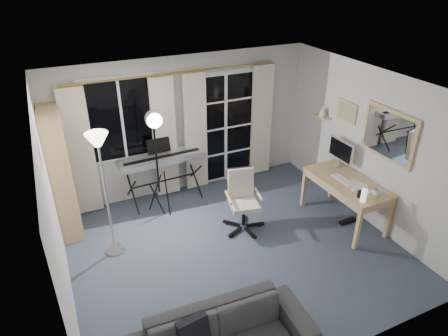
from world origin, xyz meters
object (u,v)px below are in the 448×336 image
Objects in this scene: keyboard_piano at (162,160)px; monitor at (341,151)px; sofa at (222,335)px; bookshelf at (59,177)px; torchiere_lamp at (100,159)px; studio_light at (155,132)px; mug at (377,192)px; desk at (347,186)px; office_chair at (242,194)px.

monitor is at bearing -29.27° from keyboard_piano.
sofa is (-3.00, -1.94, -0.63)m from monitor.
torchiere_lamp is at bearing -55.91° from bookshelf.
bookshelf is 0.99× the size of sofa.
monitor is at bearing -13.49° from studio_light.
studio_light reaches higher than mug.
bookshelf is 4.33m from desk.
studio_light is at bearing -116.83° from keyboard_piano.
monitor is (4.20, -1.17, 0.09)m from bookshelf.
bookshelf is 3.37m from sofa.
bookshelf reaches higher than keyboard_piano.
studio_light is 3.51× the size of monitor.
torchiere_lamp is at bearing -139.66° from keyboard_piano.
bookshelf is at bearing -177.63° from keyboard_piano.
monitor is (1.72, -0.12, 0.44)m from office_chair.
desk is (2.41, -1.76, -0.16)m from keyboard_piano.
keyboard_piano is (1.60, 0.14, -0.11)m from bookshelf.
keyboard_piano is 2.99m from desk.
mug is at bearing -97.08° from monitor.
torchiere_lamp reaches higher than monitor.
office_chair is at bearing 60.86° from sofa.
bookshelf reaches higher than office_chair.
desk is at bearing 30.72° from sofa.
studio_light is at bearing 33.90° from torchiere_lamp.
mug is at bearing -44.60° from keyboard_piano.
sofa is at bearing -148.43° from monitor.
monitor is 4.40× the size of mug.
sofa is (-2.80, -1.49, -0.26)m from desk.
torchiere_lamp is 15.49× the size of mug.
bookshelf is at bearing 152.67° from mug.
keyboard_piano is 0.80m from studio_light.
bookshelf is 2.02× the size of office_chair.
bookshelf is at bearing 169.23° from office_chair.
keyboard_piano is at bearing 85.87° from sofa.
desk is 11.51× the size of mug.
mug reaches higher than sofa.
studio_light is 3.34m from mug.
office_chair is at bearing -20.67° from bookshelf.
keyboard_piano is at bearing 142.58° from desk.
bookshelf is 1.61m from keyboard_piano.
studio_light is 1.61m from office_chair.
torchiere_lamp is 3.66m from desk.
torchiere_lamp reaches higher than desk.
keyboard_piano is 1.54× the size of office_chair.
desk is at bearing -23.12° from studio_light.
bookshelf is 3.67× the size of monitor.
torchiere_lamp reaches higher than office_chair.
bookshelf reaches higher than mug.
mug is at bearing 21.55° from sofa.
torchiere_lamp is at bearing 109.39° from sofa.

